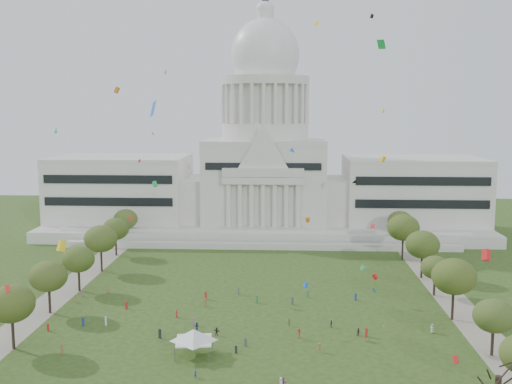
{
  "coord_description": "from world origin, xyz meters",
  "views": [
    {
      "loc": [
        7.62,
        -109.82,
        45.36
      ],
      "look_at": [
        0.0,
        45.0,
        24.0
      ],
      "focal_mm": 42.0,
      "sensor_mm": 36.0,
      "label": 1
    }
  ],
  "objects_px": {
    "capitol": "(265,172)",
    "event_tent": "(194,335)",
    "big_bare_tree": "(499,372)",
    "person_0": "(432,328)"
  },
  "relations": [
    {
      "from": "big_bare_tree",
      "to": "person_0",
      "type": "height_order",
      "value": "big_bare_tree"
    },
    {
      "from": "capitol",
      "to": "big_bare_tree",
      "type": "xyz_separation_m",
      "value": [
        38.0,
        -141.59,
        -13.62
      ]
    },
    {
      "from": "big_bare_tree",
      "to": "event_tent",
      "type": "relative_size",
      "value": 1.26
    },
    {
      "from": "capitol",
      "to": "big_bare_tree",
      "type": "relative_size",
      "value": 12.5
    },
    {
      "from": "big_bare_tree",
      "to": "event_tent",
      "type": "distance_m",
      "value": 53.02
    },
    {
      "from": "capitol",
      "to": "event_tent",
      "type": "height_order",
      "value": "capitol"
    },
    {
      "from": "big_bare_tree",
      "to": "person_0",
      "type": "bearing_deg",
      "value": 90.2
    },
    {
      "from": "big_bare_tree",
      "to": "event_tent",
      "type": "height_order",
      "value": "big_bare_tree"
    },
    {
      "from": "capitol",
      "to": "event_tent",
      "type": "xyz_separation_m",
      "value": [
        -9.15,
        -117.8,
        -18.34
      ]
    },
    {
      "from": "big_bare_tree",
      "to": "person_0",
      "type": "distance_m",
      "value": 37.98
    }
  ]
}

